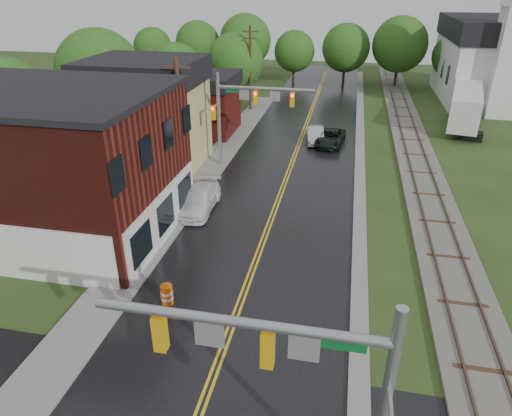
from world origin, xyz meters
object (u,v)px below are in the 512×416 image
(semi_trailer, at_px, (466,104))
(brick_building, at_px, (43,163))
(construction_barrel, at_px, (167,295))
(traffic_signal_far, at_px, (246,104))
(utility_pole_b, at_px, (181,124))
(traffic_signal_near, at_px, (298,370))
(utility_pole_c, at_px, (250,67))
(tree_left_a, at_px, (6,108))
(suv_dark, at_px, (330,138))
(tree_left_b, at_px, (101,75))
(sedan_silver, at_px, (315,135))
(tree_left_c, at_px, (176,74))
(pickup_white, at_px, (199,200))
(tree_left_e, at_px, (236,63))
(church, at_px, (493,51))

(semi_trailer, bearing_deg, brick_building, -135.92)
(construction_barrel, bearing_deg, traffic_signal_far, 90.64)
(utility_pole_b, bearing_deg, traffic_signal_near, -62.81)
(brick_building, height_order, traffic_signal_far, brick_building)
(traffic_signal_far, bearing_deg, utility_pole_c, 101.09)
(tree_left_a, bearing_deg, suv_dark, 27.41)
(brick_building, bearing_deg, tree_left_a, 136.87)
(brick_building, height_order, tree_left_a, tree_left_a)
(traffic_signal_far, relative_size, semi_trailer, 0.60)
(tree_left_b, bearing_deg, sedan_silver, 6.56)
(tree_left_a, distance_m, suv_dark, 25.84)
(utility_pole_b, bearing_deg, tree_left_c, 111.49)
(utility_pole_b, distance_m, tree_left_b, 14.87)
(tree_left_c, xyz_separation_m, sedan_silver, (15.20, -5.79, -3.83))
(suv_dark, bearing_deg, utility_pole_c, 139.33)
(construction_barrel, bearing_deg, traffic_signal_near, -48.18)
(tree_left_b, bearing_deg, pickup_white, -44.74)
(tree_left_e, xyz_separation_m, pickup_white, (4.05, -26.93, -4.09))
(semi_trailer, xyz_separation_m, construction_barrel, (-18.69, -32.48, -1.76))
(traffic_signal_near, distance_m, traffic_signal_far, 25.94)
(traffic_signal_near, distance_m, construction_barrel, 11.07)
(utility_pole_b, distance_m, sedan_silver, 15.14)
(tree_left_e, xyz_separation_m, sedan_silver, (10.20, -11.79, -4.13))
(traffic_signal_far, xyz_separation_m, suv_dark, (6.22, 6.62, -4.31))
(church, distance_m, tree_left_e, 29.91)
(construction_barrel, bearing_deg, sedan_silver, 79.34)
(traffic_signal_near, distance_m, tree_left_e, 45.59)
(tree_left_a, relative_size, sedan_silver, 2.09)
(church, relative_size, utility_pole_c, 2.22)
(brick_building, xyz_separation_m, pickup_white, (7.68, 3.97, -3.43))
(pickup_white, bearing_deg, utility_pole_c, 93.57)
(utility_pole_b, xyz_separation_m, tree_left_b, (-11.05, 9.90, 1.00))
(brick_building, relative_size, tree_left_c, 1.87)
(traffic_signal_near, relative_size, utility_pole_c, 0.82)
(suv_dark, bearing_deg, tree_left_b, -168.50)
(traffic_signal_far, height_order, tree_left_e, tree_left_e)
(construction_barrel, bearing_deg, church, 62.23)
(tree_left_c, relative_size, pickup_white, 1.53)
(brick_building, xyz_separation_m, suv_dark, (15.23, 18.62, -3.49))
(utility_pole_c, relative_size, pickup_white, 1.80)
(utility_pole_b, xyz_separation_m, sedan_silver, (8.15, 12.10, -4.04))
(traffic_signal_near, bearing_deg, tree_left_a, 139.53)
(traffic_signal_far, bearing_deg, tree_left_c, 128.82)
(traffic_signal_far, height_order, construction_barrel, traffic_signal_far)
(church, bearing_deg, traffic_signal_far, -131.27)
(church, bearing_deg, tree_left_e, -164.80)
(utility_pole_c, distance_m, suv_dark, 14.68)
(suv_dark, distance_m, sedan_silver, 1.48)
(utility_pole_c, distance_m, tree_left_a, 25.67)
(sedan_silver, height_order, construction_barrel, sedan_silver)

